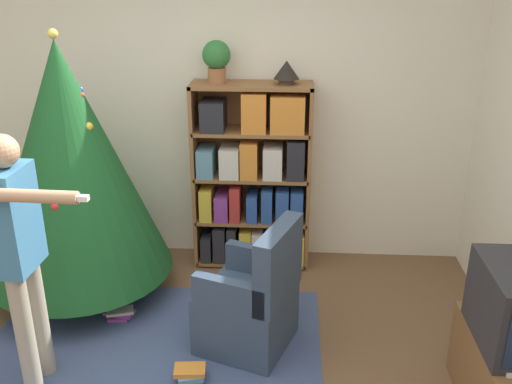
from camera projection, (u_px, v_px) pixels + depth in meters
wall_back at (211, 109)px, 4.78m from camera, size 8.00×0.10×2.60m
area_rug at (149, 360)px, 3.77m from camera, size 2.28×1.81×0.01m
bookshelf at (253, 180)px, 4.73m from camera, size 0.97×0.33×1.57m
tv_stand at (508, 378)px, 3.24m from camera, size 0.44×0.81×0.50m
game_remote at (506, 369)px, 2.93m from camera, size 0.04×0.12×0.02m
christmas_tree at (69, 162)px, 4.15m from camera, size 1.40×1.40×2.04m
armchair at (252, 304)px, 3.81m from camera, size 0.73×0.72×0.92m
standing_person at (20, 246)px, 3.23m from camera, size 0.62×0.49×1.61m
potted_plant at (216, 58)px, 4.39m from camera, size 0.22×0.22×0.33m
table_lamp at (287, 71)px, 4.39m from camera, size 0.20×0.20×0.18m
book_pile_near_tree at (119, 313)px, 4.21m from camera, size 0.23×0.17×0.07m
book_pile_by_chair at (190, 374)px, 3.57m from camera, size 0.21×0.17×0.09m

